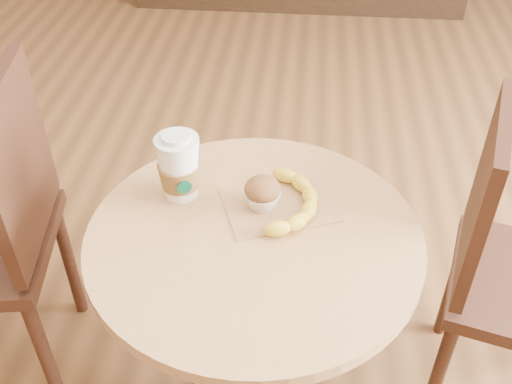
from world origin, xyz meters
TOP-DOWN VIEW (x-y plane):
  - cafe_table at (-0.00, -0.10)m, footprint 0.72×0.72m
  - chair_right at (0.64, 0.09)m, footprint 0.50×0.50m
  - kraft_bag at (0.05, 0.00)m, footprint 0.29×0.25m
  - coffee_cup at (-0.18, 0.02)m, footprint 0.10×0.10m
  - muffin at (0.01, -0.01)m, footprint 0.08×0.08m
  - banana at (0.08, -0.01)m, footprint 0.16×0.26m

SIDE VIEW (x-z plane):
  - chair_right at x=0.64m, z-range 0.05..0.97m
  - cafe_table at x=0.00m, z-range 0.16..0.91m
  - kraft_bag at x=0.05m, z-range 0.75..0.75m
  - banana at x=0.08m, z-range 0.75..0.79m
  - muffin at x=0.01m, z-range 0.75..0.83m
  - coffee_cup at x=-0.18m, z-range 0.74..0.90m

